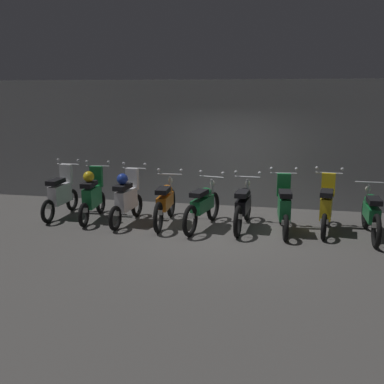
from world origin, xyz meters
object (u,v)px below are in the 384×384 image
(motorbike_slot_0, at_px, (61,194))
(motorbike_slot_3, at_px, (165,202))
(motorbike_slot_4, at_px, (203,205))
(motorbike_slot_6, at_px, (284,207))
(motorbike_slot_7, at_px, (326,207))
(motorbike_slot_8, at_px, (371,213))
(motorbike_slot_2, at_px, (127,198))
(motorbike_slot_5, at_px, (243,206))
(motorbike_slot_1, at_px, (92,195))

(motorbike_slot_0, distance_m, motorbike_slot_3, 2.55)
(motorbike_slot_4, height_order, motorbike_slot_6, motorbike_slot_6)
(motorbike_slot_4, bearing_deg, motorbike_slot_7, 5.95)
(motorbike_slot_7, distance_m, motorbike_slot_8, 0.88)
(motorbike_slot_2, bearing_deg, motorbike_slot_5, 3.00)
(motorbike_slot_3, height_order, motorbike_slot_5, same)
(motorbike_slot_8, bearing_deg, motorbike_slot_6, 179.93)
(motorbike_slot_3, distance_m, motorbike_slot_6, 2.54)
(motorbike_slot_6, bearing_deg, motorbike_slot_8, -0.07)
(motorbike_slot_3, bearing_deg, motorbike_slot_6, -1.84)
(motorbike_slot_2, distance_m, motorbike_slot_7, 4.25)
(motorbike_slot_3, bearing_deg, motorbike_slot_2, -172.58)
(motorbike_slot_2, bearing_deg, motorbike_slot_0, 171.48)
(motorbike_slot_1, xyz_separation_m, motorbike_slot_8, (5.94, -0.09, -0.08))
(motorbike_slot_1, xyz_separation_m, motorbike_slot_4, (2.55, -0.12, -0.08))
(motorbike_slot_2, height_order, motorbike_slot_6, same)
(motorbike_slot_2, relative_size, motorbike_slot_5, 0.86)
(motorbike_slot_1, xyz_separation_m, motorbike_slot_5, (3.40, 0.02, -0.08))
(motorbike_slot_0, bearing_deg, motorbike_slot_3, -3.25)
(motorbike_slot_6, distance_m, motorbike_slot_7, 0.89)
(motorbike_slot_5, bearing_deg, motorbike_slot_0, 178.36)
(motorbike_slot_1, bearing_deg, motorbike_slot_4, -2.77)
(motorbike_slot_0, relative_size, motorbike_slot_5, 0.86)
(motorbike_slot_0, bearing_deg, motorbike_slot_6, -2.54)
(motorbike_slot_3, xyz_separation_m, motorbike_slot_6, (2.54, -0.08, 0.04))
(motorbike_slot_0, distance_m, motorbike_slot_4, 3.41)
(motorbike_slot_0, bearing_deg, motorbike_slot_8, -1.93)
(motorbike_slot_7, bearing_deg, motorbike_slot_8, -15.28)
(motorbike_slot_6, height_order, motorbike_slot_7, same)
(motorbike_slot_5, bearing_deg, motorbike_slot_4, -170.48)
(motorbike_slot_7, bearing_deg, motorbike_slot_3, -177.53)
(motorbike_slot_0, bearing_deg, motorbike_slot_2, -8.52)
(motorbike_slot_2, xyz_separation_m, motorbike_slot_8, (5.09, 0.03, -0.08))
(motorbike_slot_4, bearing_deg, motorbike_slot_0, 175.58)
(motorbike_slot_1, height_order, motorbike_slot_5, motorbike_slot_1)
(motorbike_slot_0, bearing_deg, motorbike_slot_7, 0.02)
(motorbike_slot_1, distance_m, motorbike_slot_7, 5.10)
(motorbike_slot_7, height_order, motorbike_slot_8, motorbike_slot_7)
(motorbike_slot_1, height_order, motorbike_slot_2, same)
(motorbike_slot_2, bearing_deg, motorbike_slot_7, 3.46)
(motorbike_slot_3, height_order, motorbike_slot_7, motorbike_slot_7)
(motorbike_slot_5, height_order, motorbike_slot_6, motorbike_slot_6)
(motorbike_slot_3, bearing_deg, motorbike_slot_0, 176.75)
(motorbike_slot_0, relative_size, motorbike_slot_1, 1.00)
(motorbike_slot_0, height_order, motorbike_slot_7, same)
(motorbike_slot_7, bearing_deg, motorbike_slot_0, -179.98)
(motorbike_slot_5, distance_m, motorbike_slot_6, 0.85)
(motorbike_slot_5, bearing_deg, motorbike_slot_1, -179.70)
(motorbike_slot_5, relative_size, motorbike_slot_8, 1.00)
(motorbike_slot_3, relative_size, motorbike_slot_5, 1.00)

